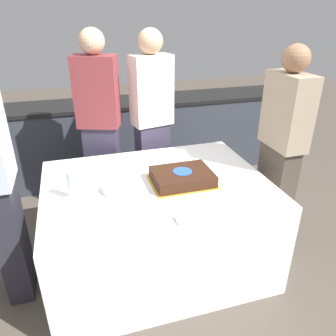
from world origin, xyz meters
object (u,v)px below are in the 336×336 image
Objects in this scene: cake at (182,177)px; person_seated_right at (281,151)px; plate_stack at (118,188)px; person_standing_back at (100,127)px; person_cutting_cake at (152,123)px; wine_glass at (72,181)px.

person_seated_right reaches higher than cake.
cake is 0.28× the size of person_seated_right.
plate_stack is 0.88m from person_standing_back.
person_cutting_cake reaches higher than cake.
plate_stack is 0.12× the size of person_standing_back.
cake is 0.26× the size of person_standing_back.
wine_glass is (-0.76, -0.01, 0.09)m from cake.
person_cutting_cake is 0.48m from person_standing_back.
person_standing_back is (-0.48, -0.00, 0.00)m from person_cutting_cake.
person_standing_back is (0.28, 0.88, 0.04)m from wine_glass.
plate_stack is 1.00m from person_cutting_cake.
cake is at bearing -86.19° from person_seated_right.
person_cutting_cake is 1.17m from person_seated_right.
person_seated_right is at bearing 168.40° from person_standing_back.
wine_glass is 0.92m from person_standing_back.
person_seated_right is (0.84, -0.82, -0.05)m from person_cutting_cake.
wine_glass is 1.16m from person_cutting_cake.
plate_stack is 1.31m from person_seated_right.
person_cutting_cake is (0.47, 0.87, 0.15)m from plate_stack.
plate_stack is 1.08× the size of wine_glass.
person_standing_back is (-0.48, 0.87, 0.13)m from cake.
person_standing_back is at bearing 90.96° from plate_stack.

